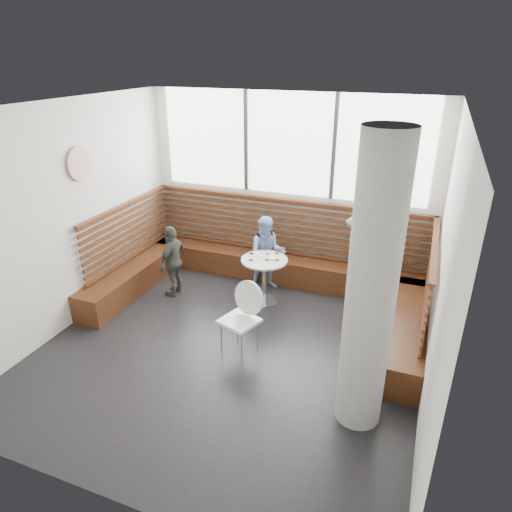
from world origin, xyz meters
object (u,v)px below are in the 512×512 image
at_px(cafe_chair, 242,312).
at_px(child_back, 267,254).
at_px(adult_man, 366,267).
at_px(child_left, 173,261).
at_px(cafe_table, 264,271).
at_px(concrete_column, 371,291).

relative_size(cafe_chair, child_back, 0.77).
bearing_deg(adult_man, child_back, 65.47).
bearing_deg(child_back, child_left, -170.16).
xyz_separation_m(cafe_chair, child_left, (-1.66, 1.04, 0.02)).
relative_size(cafe_table, cafe_chair, 0.76).
bearing_deg(child_back, concrete_column, -70.75).
relative_size(cafe_chair, adult_man, 0.54).
bearing_deg(child_left, child_back, 121.03).
height_order(cafe_chair, adult_man, adult_man).
distance_m(concrete_column, child_back, 3.34).
bearing_deg(cafe_chair, adult_man, 60.84).
height_order(child_back, child_left, child_back).
xyz_separation_m(cafe_table, cafe_chair, (0.17, -1.33, 0.04)).
height_order(concrete_column, cafe_table, concrete_column).
height_order(cafe_table, child_left, child_left).
bearing_deg(cafe_table, adult_man, -1.91).
distance_m(cafe_table, child_left, 1.52).
bearing_deg(concrete_column, child_left, 152.77).
relative_size(cafe_table, child_back, 0.59).
bearing_deg(concrete_column, adult_man, 98.45).
bearing_deg(cafe_table, cafe_chair, -82.77).
distance_m(cafe_chair, adult_man, 1.93).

